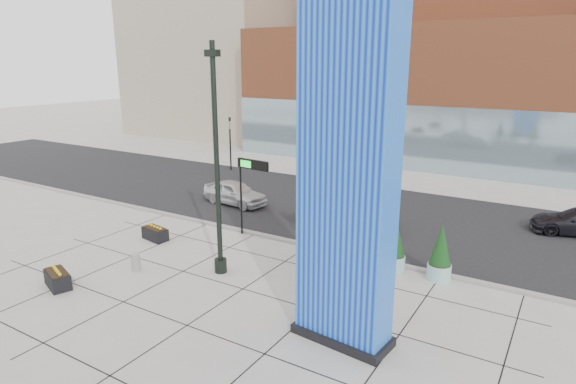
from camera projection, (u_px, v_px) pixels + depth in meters
The scene contains 18 objects.
ground at pixel (238, 273), 19.21m from camera, with size 160.00×160.00×0.00m, color #9E9991.
street_asphalt at pixel (344, 210), 27.45m from camera, with size 80.00×12.00×0.02m, color black.
curb_edge at pixel (289, 241), 22.49m from camera, with size 80.00×0.30×0.12m, color gray.
tower_podium at pixel (445, 95), 39.52m from camera, with size 34.00×10.00×11.00m, color #AE5832.
tower_glass_front at pixel (425, 139), 36.35m from camera, with size 34.00×0.60×5.00m, color #8CA5B2.
blue_pylon at pixel (347, 188), 13.42m from camera, with size 3.08×1.62×9.85m.
lamp_post at pixel (217, 184), 18.38m from camera, with size 0.57×0.49×8.91m.
public_art_sculpture at pixel (348, 234), 19.30m from camera, with size 2.63×1.56×5.65m.
concrete_bollard at pixel (136, 262), 19.40m from camera, with size 0.35×0.35×0.69m, color gray.
overhead_street_sign at pixel (251, 170), 22.47m from camera, with size 1.79×0.36×3.80m.
round_planter_east at pixel (440, 254), 18.38m from camera, with size 0.91×0.91×2.28m.
round_planter_mid at pixel (395, 246), 19.30m from camera, with size 0.87×0.87×2.18m.
round_planter_west at pixel (363, 236), 19.97m from camera, with size 0.98×0.98×2.45m.
box_planter_north at pixel (155, 233), 22.78m from camera, with size 1.41×0.88×0.72m.
box_planter_south at pixel (58, 278), 17.98m from camera, with size 1.49×1.08×0.74m.
car_white_west at pixel (235, 193), 28.33m from camera, with size 1.66×4.12×1.40m, color silver.
car_silver_mid at pixel (346, 212), 24.46m from camera, with size 1.62×4.65×1.53m, color #A2A6A9.
traffic_signal at pixel (230, 141), 36.99m from camera, with size 0.15×0.18×4.10m.
Camera 1 is at (10.92, -14.06, 8.17)m, focal length 30.00 mm.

